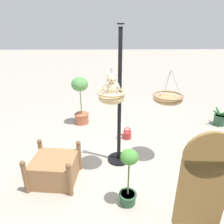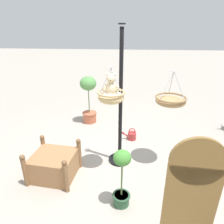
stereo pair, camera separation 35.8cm
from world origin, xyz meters
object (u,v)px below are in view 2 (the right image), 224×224
(hanging_basket_with_teddy, at_px, (111,96))
(potted_plant_flowering_red, at_px, (89,97))
(display_sign_board, at_px, (192,190))
(display_pole_central, at_px, (120,124))
(potted_plant_bushy_green, at_px, (122,179))
(teddy_bear, at_px, (111,87))
(hanging_basket_left_high, at_px, (171,100))
(wooden_planter_box, at_px, (54,164))
(watering_can, at_px, (132,135))

(hanging_basket_with_teddy, height_order, potted_plant_flowering_red, hanging_basket_with_teddy)
(potted_plant_flowering_red, distance_m, display_sign_board, 3.89)
(display_pole_central, xyz_separation_m, potted_plant_bushy_green, (-0.08, 1.10, -0.34))
(hanging_basket_with_teddy, relative_size, potted_plant_bushy_green, 0.63)
(potted_plant_flowering_red, bearing_deg, teddy_bear, 111.62)
(display_sign_board, bearing_deg, display_pole_central, -63.57)
(teddy_bear, xyz_separation_m, hanging_basket_left_high, (-1.04, -0.32, -0.32))
(wooden_planter_box, bearing_deg, teddy_bear, -164.27)
(display_sign_board, bearing_deg, teddy_bear, -55.25)
(display_pole_central, relative_size, wooden_planter_box, 2.93)
(display_pole_central, height_order, potted_plant_flowering_red, display_pole_central)
(hanging_basket_left_high, bearing_deg, display_pole_central, 3.33)
(teddy_bear, xyz_separation_m, display_sign_board, (-1.00, 1.45, -0.70))
(hanging_basket_with_teddy, bearing_deg, potted_plant_flowering_red, -68.17)
(potted_plant_flowering_red, height_order, display_sign_board, display_sign_board)
(potted_plant_bushy_green, bearing_deg, wooden_planter_box, -23.76)
(teddy_bear, xyz_separation_m, watering_can, (-0.39, -1.13, -1.54))
(teddy_bear, relative_size, hanging_basket_left_high, 0.63)
(display_pole_central, bearing_deg, potted_plant_flowering_red, -61.39)
(potted_plant_bushy_green, relative_size, display_sign_board, 0.61)
(hanging_basket_left_high, distance_m, potted_plant_flowering_red, 2.55)
(display_sign_board, bearing_deg, hanging_basket_with_teddy, -55.63)
(hanging_basket_with_teddy, height_order, potted_plant_bushy_green, hanging_basket_with_teddy)
(display_pole_central, bearing_deg, watering_can, -105.91)
(hanging_basket_left_high, height_order, potted_plant_bushy_green, hanging_basket_left_high)
(potted_plant_flowering_red, relative_size, watering_can, 3.75)
(display_pole_central, distance_m, teddy_bear, 0.87)
(hanging_basket_left_high, relative_size, watering_can, 1.79)
(display_sign_board, distance_m, watering_can, 2.78)
(display_pole_central, height_order, hanging_basket_left_high, display_pole_central)
(teddy_bear, bearing_deg, hanging_basket_left_high, -162.80)
(teddy_bear, relative_size, potted_plant_flowering_red, 0.30)
(display_pole_central, xyz_separation_m, wooden_planter_box, (1.16, 0.55, -0.57))
(wooden_planter_box, height_order, watering_can, wooden_planter_box)
(hanging_basket_with_teddy, xyz_separation_m, potted_plant_flowering_red, (0.79, -1.98, -0.72))
(potted_plant_bushy_green, bearing_deg, watering_can, -94.74)
(display_pole_central, xyz_separation_m, watering_can, (-0.24, -0.86, -0.72))
(hanging_basket_left_high, height_order, display_sign_board, hanging_basket_left_high)
(teddy_bear, relative_size, wooden_planter_box, 0.45)
(hanging_basket_left_high, bearing_deg, potted_plant_flowering_red, -42.38)
(display_pole_central, bearing_deg, potted_plant_bushy_green, 94.25)
(hanging_basket_with_teddy, xyz_separation_m, potted_plant_bushy_green, (-0.23, 0.85, -0.98))
(hanging_basket_with_teddy, bearing_deg, watering_can, -109.60)
(display_sign_board, bearing_deg, potted_plant_flowering_red, -62.47)
(display_pole_central, xyz_separation_m, teddy_bear, (0.15, 0.27, 0.82))
(wooden_planter_box, relative_size, potted_plant_flowering_red, 0.67)
(potted_plant_flowering_red, bearing_deg, watering_can, 143.74)
(display_pole_central, bearing_deg, teddy_bear, 61.02)
(hanging_basket_left_high, xyz_separation_m, potted_plant_bushy_green, (0.81, 1.15, -0.83))
(hanging_basket_left_high, distance_m, watering_can, 1.59)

